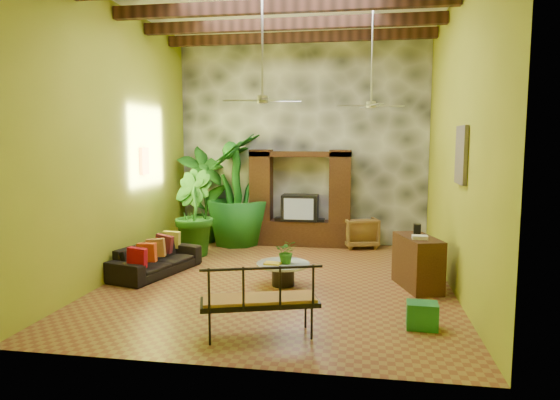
% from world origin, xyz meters
% --- Properties ---
extents(ground, '(7.00, 7.00, 0.00)m').
position_xyz_m(ground, '(0.00, 0.00, 0.00)').
color(ground, brown).
rests_on(ground, ground).
extents(back_wall, '(6.00, 0.02, 5.00)m').
position_xyz_m(back_wall, '(0.00, 3.50, 2.50)').
color(back_wall, '#95A224').
rests_on(back_wall, ground).
extents(left_wall, '(0.02, 7.00, 5.00)m').
position_xyz_m(left_wall, '(-3.00, 0.00, 2.50)').
color(left_wall, '#95A224').
rests_on(left_wall, ground).
extents(right_wall, '(0.02, 7.00, 5.00)m').
position_xyz_m(right_wall, '(3.00, 0.00, 2.50)').
color(right_wall, '#95A224').
rests_on(right_wall, ground).
extents(stone_accent_wall, '(5.98, 0.10, 4.98)m').
position_xyz_m(stone_accent_wall, '(0.00, 3.44, 2.50)').
color(stone_accent_wall, '#3D4045').
rests_on(stone_accent_wall, ground).
extents(ceiling_beams, '(5.95, 5.36, 0.22)m').
position_xyz_m(ceiling_beams, '(0.00, 0.00, 4.78)').
color(ceiling_beams, '#3B1D12').
rests_on(ceiling_beams, ceiling).
extents(entertainment_center, '(2.40, 0.55, 2.30)m').
position_xyz_m(entertainment_center, '(0.00, 3.14, 0.97)').
color(entertainment_center, black).
rests_on(entertainment_center, ground).
extents(ceiling_fan_front, '(1.28, 1.28, 1.86)m').
position_xyz_m(ceiling_fan_front, '(-0.20, -0.40, 3.40)').
color(ceiling_fan_front, '#B7B7BC').
rests_on(ceiling_fan_front, ceiling).
extents(ceiling_fan_back, '(1.28, 1.28, 1.86)m').
position_xyz_m(ceiling_fan_back, '(1.60, 1.20, 3.40)').
color(ceiling_fan_back, '#B7B7BC').
rests_on(ceiling_fan_back, ceiling).
extents(wall_art_mask, '(0.06, 0.32, 0.55)m').
position_xyz_m(wall_art_mask, '(-2.96, 1.00, 2.10)').
color(wall_art_mask, '#C78617').
rests_on(wall_art_mask, left_wall).
extents(wall_art_painting, '(0.06, 0.70, 0.90)m').
position_xyz_m(wall_art_painting, '(2.96, -0.60, 2.30)').
color(wall_art_painting, '#245A87').
rests_on(wall_art_painting, right_wall).
extents(sofa, '(1.25, 2.09, 0.57)m').
position_xyz_m(sofa, '(-2.38, 0.11, 0.29)').
color(sofa, black).
rests_on(sofa, ground).
extents(wicker_armchair, '(0.96, 0.98, 0.72)m').
position_xyz_m(wicker_armchair, '(1.42, 3.14, 0.36)').
color(wicker_armchair, olive).
rests_on(wicker_armchair, ground).
extents(tall_plant_a, '(1.51, 1.48, 2.39)m').
position_xyz_m(tall_plant_a, '(-2.37, 3.08, 1.20)').
color(tall_plant_a, '#1C5E18').
rests_on(tall_plant_a, ground).
extents(tall_plant_b, '(1.32, 1.33, 1.89)m').
position_xyz_m(tall_plant_b, '(-2.22, 1.73, 0.94)').
color(tall_plant_b, '#21671B').
rests_on(tall_plant_b, ground).
extents(tall_plant_c, '(1.51, 1.51, 2.68)m').
position_xyz_m(tall_plant_c, '(-1.53, 2.97, 1.34)').
color(tall_plant_c, '#1B691F').
rests_on(tall_plant_c, ground).
extents(coffee_table, '(0.93, 0.93, 0.40)m').
position_xyz_m(coffee_table, '(0.13, -0.27, 0.26)').
color(coffee_table, black).
rests_on(coffee_table, ground).
extents(centerpiece_plant, '(0.40, 0.36, 0.41)m').
position_xyz_m(centerpiece_plant, '(0.19, -0.28, 0.61)').
color(centerpiece_plant, '#246019').
rests_on(centerpiece_plant, coffee_table).
extents(yellow_tray, '(0.30, 0.23, 0.03)m').
position_xyz_m(yellow_tray, '(-0.04, -0.39, 0.42)').
color(yellow_tray, gold).
rests_on(yellow_tray, coffee_table).
extents(iron_bench, '(1.60, 0.99, 0.57)m').
position_xyz_m(iron_bench, '(0.19, -2.64, 0.54)').
color(iron_bench, black).
rests_on(iron_bench, ground).
extents(side_console, '(0.81, 1.22, 0.89)m').
position_xyz_m(side_console, '(2.43, -0.04, 0.45)').
color(side_console, '#362011').
rests_on(side_console, ground).
extents(green_bin, '(0.42, 0.32, 0.36)m').
position_xyz_m(green_bin, '(2.29, -1.94, 0.18)').
color(green_bin, '#1D6F21').
rests_on(green_bin, ground).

